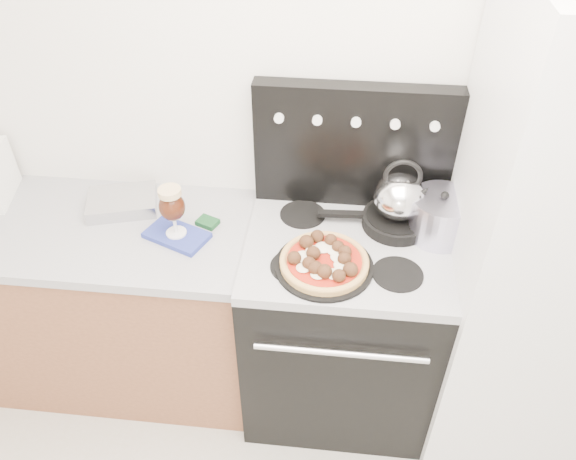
# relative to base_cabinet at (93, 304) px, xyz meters

# --- Properties ---
(room_shell) EXTENTS (3.52, 3.01, 2.52)m
(room_shell) POSITION_rel_base_cabinet_xyz_m (1.02, -0.91, 0.82)
(room_shell) COLOR beige
(room_shell) RESTS_ON ground
(base_cabinet) EXTENTS (1.45, 0.60, 0.86)m
(base_cabinet) POSITION_rel_base_cabinet_xyz_m (0.00, 0.00, 0.00)
(base_cabinet) COLOR brown
(base_cabinet) RESTS_ON ground
(countertop) EXTENTS (1.48, 0.63, 0.04)m
(countertop) POSITION_rel_base_cabinet_xyz_m (0.00, 0.00, 0.45)
(countertop) COLOR #A6A6AC
(countertop) RESTS_ON base_cabinet
(stove_body) EXTENTS (0.76, 0.65, 0.88)m
(stove_body) POSITION_rel_base_cabinet_xyz_m (1.10, -0.02, 0.01)
(stove_body) COLOR black
(stove_body) RESTS_ON ground
(cooktop) EXTENTS (0.76, 0.65, 0.04)m
(cooktop) POSITION_rel_base_cabinet_xyz_m (1.10, -0.02, 0.47)
(cooktop) COLOR #ADADB2
(cooktop) RESTS_ON stove_body
(backguard) EXTENTS (0.76, 0.08, 0.50)m
(backguard) POSITION_rel_base_cabinet_xyz_m (1.10, 0.25, 0.74)
(backguard) COLOR black
(backguard) RESTS_ON cooktop
(fridge) EXTENTS (0.64, 0.68, 1.90)m
(fridge) POSITION_rel_base_cabinet_xyz_m (1.80, -0.05, 0.52)
(fridge) COLOR silver
(fridge) RESTS_ON ground
(foil_sheet) EXTENTS (0.31, 0.26, 0.05)m
(foil_sheet) POSITION_rel_base_cabinet_xyz_m (0.19, 0.12, 0.50)
(foil_sheet) COLOR silver
(foil_sheet) RESTS_ON countertop
(oven_mitt) EXTENTS (0.27, 0.22, 0.02)m
(oven_mitt) POSITION_rel_base_cabinet_xyz_m (0.46, -0.04, 0.48)
(oven_mitt) COLOR #283592
(oven_mitt) RESTS_ON countertop
(beer_glass) EXTENTS (0.10, 0.10, 0.21)m
(beer_glass) POSITION_rel_base_cabinet_xyz_m (0.46, -0.04, 0.60)
(beer_glass) COLOR #351408
(beer_glass) RESTS_ON oven_mitt
(pizza_pan) EXTENTS (0.38, 0.38, 0.01)m
(pizza_pan) POSITION_rel_base_cabinet_xyz_m (1.03, -0.16, 0.50)
(pizza_pan) COLOR black
(pizza_pan) RESTS_ON cooktop
(pizza) EXTENTS (0.37, 0.37, 0.04)m
(pizza) POSITION_rel_base_cabinet_xyz_m (1.03, -0.16, 0.52)
(pizza) COLOR #EE9D58
(pizza) RESTS_ON pizza_pan
(skillet) EXTENTS (0.27, 0.27, 0.05)m
(skillet) POSITION_rel_base_cabinet_xyz_m (1.29, 0.10, 0.51)
(skillet) COLOR black
(skillet) RESTS_ON cooktop
(tea_kettle) EXTENTS (0.19, 0.19, 0.21)m
(tea_kettle) POSITION_rel_base_cabinet_xyz_m (1.29, 0.10, 0.64)
(tea_kettle) COLOR silver
(tea_kettle) RESTS_ON skillet
(stock_pot) EXTENTS (0.25, 0.25, 0.16)m
(stock_pot) POSITION_rel_base_cabinet_xyz_m (1.44, 0.06, 0.57)
(stock_pot) COLOR silver
(stock_pot) RESTS_ON cooktop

